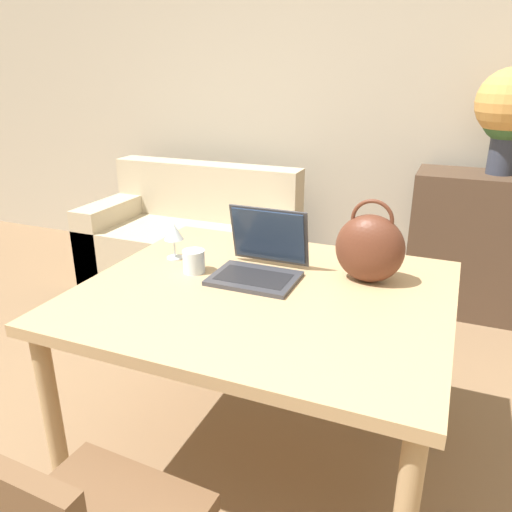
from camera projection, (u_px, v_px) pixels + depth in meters
wall_back at (379, 86)px, 3.29m from camera, size 10.00×0.06×2.70m
dining_table at (264, 310)px, 1.76m from camera, size 1.25×1.07×0.74m
couch at (193, 244)px, 3.55m from camera, size 1.42×0.77×0.82m
sideboard at (496, 247)px, 3.03m from camera, size 1.00×0.40×0.88m
laptop at (261, 258)px, 1.84m from camera, size 0.31×0.29×0.24m
drinking_glass at (194, 261)px, 1.87m from camera, size 0.08×0.08×0.09m
wine_glass at (174, 233)px, 1.98m from camera, size 0.08×0.08×0.15m
handbag at (370, 248)px, 1.76m from camera, size 0.24×0.15×0.30m
flower_vase at (510, 110)px, 2.79m from camera, size 0.38×0.38×0.59m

